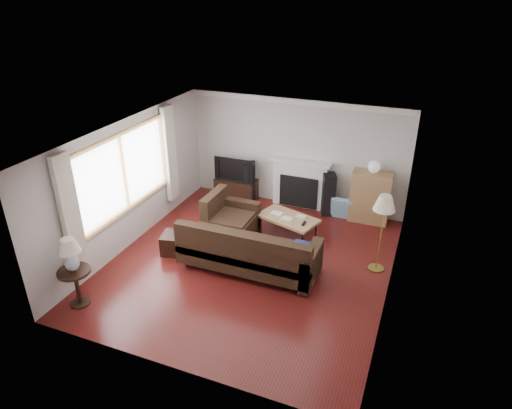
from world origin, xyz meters
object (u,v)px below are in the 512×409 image
at_px(coffee_table, 288,227).
at_px(bookshelf, 370,197).
at_px(tv_stand, 236,189).
at_px(sectional_sofa, 249,249).
at_px(side_table, 77,287).
at_px(floor_lamp, 381,234).

bearing_deg(coffee_table, bookshelf, 60.38).
distance_m(tv_stand, sectional_sofa, 3.03).
xyz_separation_m(sectional_sofa, coffee_table, (0.29, 1.37, -0.21)).
bearing_deg(side_table, tv_stand, 80.61).
bearing_deg(side_table, sectional_sofa, 41.51).
bearing_deg(sectional_sofa, bookshelf, 57.51).
bearing_deg(sectional_sofa, side_table, -138.49).
height_order(tv_stand, side_table, side_table).
bearing_deg(sectional_sofa, floor_lamp, 21.75).
bearing_deg(floor_lamp, bookshelf, 103.95).
xyz_separation_m(tv_stand, side_table, (-0.76, -4.61, 0.08)).
distance_m(sectional_sofa, floor_lamp, 2.35).
xyz_separation_m(coffee_table, side_table, (-2.50, -3.32, 0.10)).
relative_size(bookshelf, side_table, 1.75).
height_order(tv_stand, floor_lamp, floor_lamp).
distance_m(tv_stand, bookshelf, 3.17).
height_order(tv_stand, sectional_sofa, sectional_sofa).
bearing_deg(coffee_table, floor_lamp, 2.45).
distance_m(bookshelf, side_table, 6.08).
relative_size(bookshelf, floor_lamp, 0.76).
relative_size(tv_stand, sectional_sofa, 0.36).
bearing_deg(floor_lamp, sectional_sofa, -158.25).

